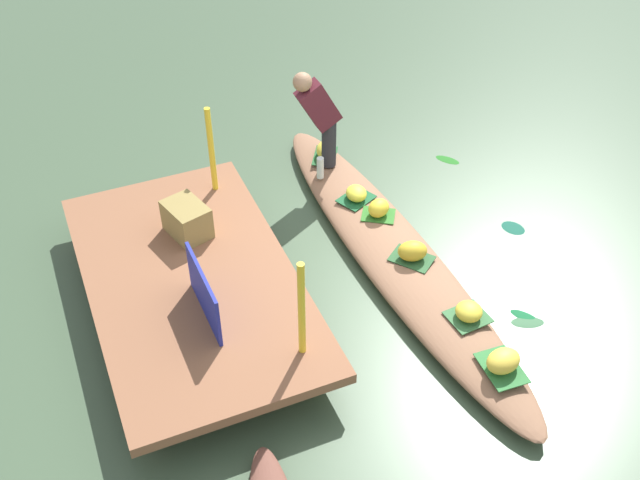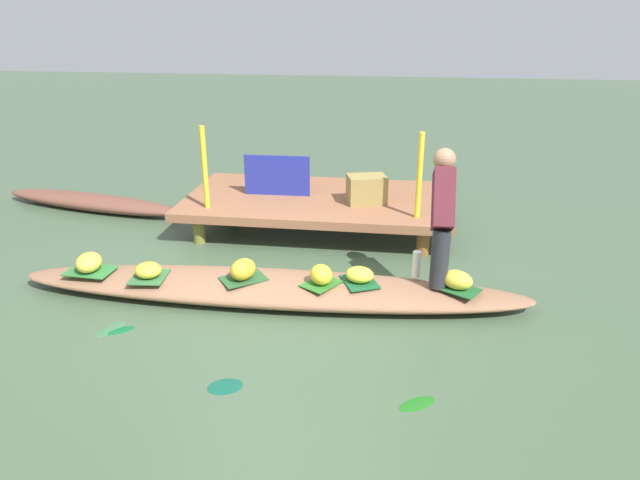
{
  "view_description": "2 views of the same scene",
  "coord_description": "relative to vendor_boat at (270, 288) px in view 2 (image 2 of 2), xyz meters",
  "views": [
    {
      "loc": [
        -4.93,
        2.88,
        5.1
      ],
      "look_at": [
        0.28,
        0.67,
        0.3
      ],
      "focal_mm": 43.08,
      "sensor_mm": 36.0,
      "label": 1
    },
    {
      "loc": [
        1.16,
        -4.75,
        2.51
      ],
      "look_at": [
        0.44,
        0.24,
        0.52
      ],
      "focal_mm": 32.6,
      "sensor_mm": 36.0,
      "label": 2
    }
  ],
  "objects": [
    {
      "name": "water_bottle",
      "position": [
        1.34,
        0.22,
        0.23
      ],
      "size": [
        0.08,
        0.08,
        0.25
      ],
      "primitive_type": "cylinder",
      "color": "silver",
      "rests_on": "vendor_boat"
    },
    {
      "name": "leaf_mat_5",
      "position": [
        0.83,
        0.02,
        0.11
      ],
      "size": [
        0.4,
        0.44,
        0.01
      ],
      "primitive_type": "cube",
      "rotation": [
        0.0,
        0.0,
        2.01
      ],
      "color": "#19542D",
      "rests_on": "vendor_boat"
    },
    {
      "name": "vendor_person",
      "position": [
        1.53,
        0.15,
        0.79
      ],
      "size": [
        0.2,
        0.53,
        1.19
      ],
      "color": "#28282D",
      "rests_on": "vendor_boat"
    },
    {
      "name": "banana_bunch_4",
      "position": [
        -1.72,
        -0.11,
        0.2
      ],
      "size": [
        0.29,
        0.34,
        0.18
      ],
      "primitive_type": "ellipsoid",
      "rotation": [
        0.0,
        0.0,
        4.91
      ],
      "color": "yellow",
      "rests_on": "vendor_boat"
    },
    {
      "name": "drifting_plant_0",
      "position": [
        -0.01,
        -1.4,
        -0.1
      ],
      "size": [
        0.32,
        0.29,
        0.01
      ],
      "primitive_type": "ellipsoid",
      "rotation": [
        0.0,
        0.0,
        0.43
      ],
      "color": "#124E3A",
      "rests_on": "ground"
    },
    {
      "name": "produce_crate",
      "position": [
        0.76,
        1.84,
        0.45
      ],
      "size": [
        0.51,
        0.43,
        0.33
      ],
      "primitive_type": "cube",
      "rotation": [
        0.0,
        0.0,
        0.28
      ],
      "color": "olive",
      "rests_on": "dock_platform"
    },
    {
      "name": "banana_bunch_0",
      "position": [
        -0.23,
        -0.07,
        0.2
      ],
      "size": [
        0.28,
        0.33,
        0.19
      ],
      "primitive_type": "ellipsoid",
      "rotation": [
        0.0,
        0.0,
        4.43
      ],
      "color": "gold",
      "rests_on": "vendor_boat"
    },
    {
      "name": "market_banner",
      "position": [
        -0.34,
        1.99,
        0.53
      ],
      "size": [
        0.81,
        0.05,
        0.49
      ],
      "primitive_type": "cube",
      "rotation": [
        0.0,
        0.0,
        0.02
      ],
      "color": "navy",
      "rests_on": "dock_platform"
    },
    {
      "name": "dock_platform",
      "position": [
        0.16,
        1.99,
        0.23
      ],
      "size": [
        3.2,
        1.8,
        0.39
      ],
      "color": "brown",
      "rests_on": "ground"
    },
    {
      "name": "drifting_plant_1",
      "position": [
        1.35,
        -1.4,
        -0.1
      ],
      "size": [
        0.31,
        0.28,
        0.01
      ],
      "primitive_type": "ellipsoid",
      "rotation": [
        0.0,
        0.0,
        0.63
      ],
      "color": "#1C6519",
      "rests_on": "ground"
    },
    {
      "name": "railing_post_west",
      "position": [
        -1.04,
        1.39,
        0.76
      ],
      "size": [
        0.06,
        0.06,
        0.94
      ],
      "primitive_type": "cylinder",
      "color": "yellow",
      "rests_on": "dock_platform"
    },
    {
      "name": "banana_bunch_3",
      "position": [
        0.49,
        -0.07,
        0.2
      ],
      "size": [
        0.28,
        0.3,
        0.18
      ],
      "primitive_type": "ellipsoid",
      "rotation": [
        0.0,
        0.0,
        5.19
      ],
      "color": "yellow",
      "rests_on": "vendor_boat"
    },
    {
      "name": "banana_bunch_2",
      "position": [
        1.7,
        0.01,
        0.19
      ],
      "size": [
        0.34,
        0.3,
        0.17
      ],
      "primitive_type": "ellipsoid",
      "rotation": [
        0.0,
        0.0,
        5.79
      ],
      "color": "yellow",
      "rests_on": "vendor_boat"
    },
    {
      "name": "leaf_mat_3",
      "position": [
        0.49,
        -0.07,
        0.11
      ],
      "size": [
        0.4,
        0.42,
        0.01
      ],
      "primitive_type": "cube",
      "rotation": [
        0.0,
        0.0,
        1.0
      ],
      "color": "#2C6D23",
      "rests_on": "vendor_boat"
    },
    {
      "name": "drifting_plant_2",
      "position": [
        -1.13,
        -0.77,
        -0.1
      ],
      "size": [
        0.28,
        0.24,
        0.01
      ],
      "primitive_type": "ellipsoid",
      "rotation": [
        0.0,
        0.0,
        0.6
      ],
      "color": "#0F592B",
      "rests_on": "ground"
    },
    {
      "name": "banana_bunch_1",
      "position": [
        -1.11,
        -0.15,
        0.18
      ],
      "size": [
        0.33,
        0.33,
        0.14
      ],
      "primitive_type": "ellipsoid",
      "rotation": [
        0.0,
        0.0,
        2.61
      ],
      "color": "gold",
      "rests_on": "vendor_boat"
    },
    {
      "name": "canal_water",
      "position": [
        0.0,
        0.0,
        -0.11
      ],
      "size": [
        40.0,
        40.0,
        0.0
      ],
      "primitive_type": "plane",
      "color": "#41573E",
      "rests_on": "ground"
    },
    {
      "name": "leaf_mat_0",
      "position": [
        -0.23,
        -0.07,
        0.11
      ],
      "size": [
        0.48,
        0.46,
        0.01
      ],
      "primitive_type": "cube",
      "rotation": [
        0.0,
        0.0,
        0.65
      ],
      "color": "#27542B",
      "rests_on": "vendor_boat"
    },
    {
      "name": "railing_post_east",
      "position": [
        1.36,
        1.39,
        0.76
      ],
      "size": [
        0.06,
        0.06,
        0.94
      ],
      "primitive_type": "cylinder",
      "color": "yellow",
      "rests_on": "dock_platform"
    },
    {
      "name": "drifting_plant_3",
      "position": [
        -1.21,
        -0.75,
        -0.1
      ],
      "size": [
        0.24,
        0.33,
        0.01
      ],
      "primitive_type": "ellipsoid",
      "rotation": [
        0.0,
        0.0,
        1.21
      ],
      "color": "#366440",
      "rests_on": "ground"
    },
    {
      "name": "leaf_mat_1",
      "position": [
        -1.11,
        -0.15,
        0.11
      ],
      "size": [
        0.34,
        0.37,
        0.01
      ],
      "primitive_type": "cube",
      "rotation": [
        0.0,
        0.0,
        1.66
      ],
      "color": "#336638",
      "rests_on": "vendor_boat"
    },
    {
      "name": "leaf_mat_4",
      "position": [
        -1.72,
        -0.11,
        0.11
      ],
      "size": [
        0.44,
        0.32,
        0.01
      ],
      "primitive_type": "cube",
      "rotation": [
        0.0,
        0.0,
        3.09
      ],
      "color": "#2D7135",
      "rests_on": "vendor_boat"
    },
    {
      "name": "vendor_boat",
      "position": [
        0.0,
        0.0,
        0.0
      ],
      "size": [
        4.84,
        0.86,
        0.21
      ],
      "primitive_type": "ellipsoid",
      "rotation": [
        0.0,
        0.0,
        0.02
      ],
      "color": "#8C6146",
      "rests_on": "ground"
    },
    {
      "name": "banana_bunch_5",
      "position": [
        0.83,
        0.02,
        0.18
      ],
      "size": [
        0.29,
        0.26,
        0.14
      ],
      "primitive_type": "ellipsoid",
      "rotation": [
        0.0,
        0.0,
        2.97
      ],
      "color": "yellow",
      "rests_on": "vendor_boat"
    },
    {
      "name": "leaf_mat_2",
      "position": [
        1.7,
        0.01,
        0.11
      ],
      "size": [
        0.47,
        0.42,
        0.01
      ],
      "primitive_type": "cube",
      "rotation": [
        0.0,
        0.0,
        2.59
      ],
      "color": "#1F5629",
      "rests_on": "vendor_boat"
    },
    {
      "name": "moored_boat",
      "position": [
        -2.96,
        2.22,
        -0.0
      ],
      "size": [
        2.83,
        0.99,
        0.2
      ],
      "primitive_type": "ellipsoid",
      "rotation": [
        0.0,
        0.0,
        -0.2
      ],
      "color": "brown",
      "rests_on": "ground"
    }
  ]
}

